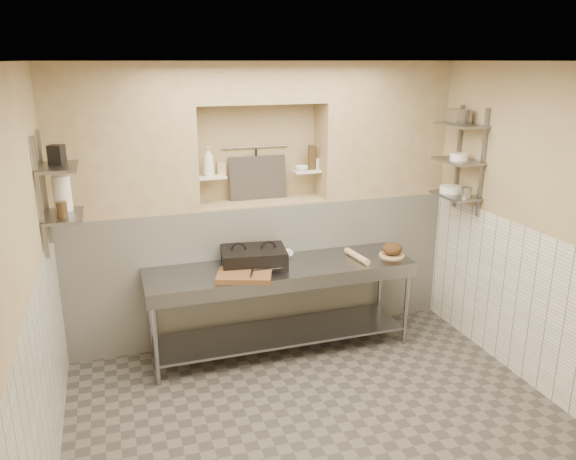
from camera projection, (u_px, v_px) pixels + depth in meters
name	position (u px, v px, depth m)	size (l,w,h in m)	color
floor	(319.00, 424.00, 4.60)	(4.00, 3.90, 0.10)	#534E49
ceiling	(327.00, 53.00, 3.75)	(4.00, 3.90, 0.10)	silver
wall_left	(23.00, 291.00, 3.57)	(0.10, 3.90, 2.80)	tan
wall_right	(547.00, 232.00, 4.78)	(0.10, 3.90, 2.80)	tan
wall_back	(254.00, 197.00, 5.99)	(4.00, 0.10, 2.80)	tan
wall_front	(496.00, 410.00, 2.35)	(4.00, 0.10, 2.80)	tan
backwall_lower	(262.00, 266.00, 5.97)	(4.00, 0.40, 1.40)	white
alcove_sill	(261.00, 202.00, 5.76)	(1.30, 0.40, 0.02)	tan
backwall_pillar_left	(121.00, 140.00, 5.17)	(1.35, 0.40, 1.40)	tan
backwall_pillar_right	(380.00, 129.00, 5.95)	(1.35, 0.40, 1.40)	tan
backwall_header	(259.00, 82.00, 5.42)	(1.30, 0.40, 0.40)	tan
wainscot_left	(47.00, 385.00, 3.79)	(0.02, 3.90, 1.40)	white
wainscot_right	(531.00, 308.00, 4.97)	(0.02, 3.90, 1.40)	white
alcove_shelf_left	(211.00, 177.00, 5.53)	(0.28, 0.16, 0.03)	white
alcove_shelf_right	(307.00, 171.00, 5.83)	(0.28, 0.16, 0.03)	white
utensil_rail	(256.00, 147.00, 5.76)	(0.02, 0.02, 0.70)	gray
hanging_steel	(256.00, 164.00, 5.79)	(0.02, 0.02, 0.30)	black
splash_panel	(258.00, 178.00, 5.79)	(0.60, 0.02, 0.45)	#383330
shelf_rail_left_a	(44.00, 188.00, 4.61)	(0.03, 0.03, 0.95)	slate
shelf_rail_left_b	(40.00, 199.00, 4.25)	(0.03, 0.03, 0.95)	slate
wall_shelf_left_lower	(63.00, 216.00, 4.53)	(0.30, 0.50, 0.03)	slate
wall_shelf_left_upper	(58.00, 167.00, 4.41)	(0.30, 0.50, 0.03)	slate
shelf_rail_right_a	(458.00, 157.00, 5.76)	(0.03, 0.03, 1.05)	slate
shelf_rail_right_b	(482.00, 164.00, 5.40)	(0.03, 0.03, 1.05)	slate
wall_shelf_right_lower	(455.00, 195.00, 5.64)	(0.30, 0.50, 0.03)	slate
wall_shelf_right_mid	(458.00, 161.00, 5.54)	(0.30, 0.50, 0.03)	slate
wall_shelf_right_upper	(461.00, 125.00, 5.44)	(0.30, 0.50, 0.03)	slate
prep_table	(281.00, 291.00, 5.48)	(2.60, 0.70, 0.90)	gray
panini_press	(254.00, 257.00, 5.41)	(0.67, 0.52, 0.17)	black
cutting_board	(244.00, 275.00, 5.12)	(0.49, 0.34, 0.04)	brown
knife_blade	(268.00, 269.00, 5.21)	(0.27, 0.03, 0.01)	gray
tongs	(252.00, 272.00, 5.10)	(0.02, 0.02, 0.24)	gray
mixing_bowl	(282.00, 255.00, 5.64)	(0.23, 0.23, 0.06)	white
rolling_pin	(357.00, 256.00, 5.59)	(0.06, 0.06, 0.41)	tan
bread_board	(392.00, 255.00, 5.69)	(0.26, 0.26, 0.01)	tan
bread_loaf	(392.00, 249.00, 5.67)	(0.21, 0.21, 0.12)	#4C2D19
bottle_soap	(208.00, 161.00, 5.49)	(0.11, 0.11, 0.29)	white
jar_alcove	(221.00, 168.00, 5.59)	(0.08, 0.08, 0.12)	tan
bowl_alcove	(302.00, 168.00, 5.80)	(0.14, 0.14, 0.04)	white
condiment_a	(313.00, 158.00, 5.82)	(0.07, 0.07, 0.24)	#3A2A16
condiment_b	(311.00, 157.00, 5.81)	(0.06, 0.06, 0.25)	#3A2A16
condiment_c	(317.00, 164.00, 5.87)	(0.06, 0.06, 0.11)	white
jug_left	(62.00, 193.00, 4.61)	(0.14, 0.14, 0.29)	white
jar_left	(62.00, 209.00, 4.43)	(0.08, 0.08, 0.13)	#3A2A16
box_left_upper	(57.00, 155.00, 4.44)	(0.11, 0.11, 0.15)	black
bowl_right	(451.00, 189.00, 5.71)	(0.22, 0.22, 0.07)	white
canister_right	(466.00, 193.00, 5.47)	(0.11, 0.11, 0.11)	gray
bowl_right_mid	(459.00, 157.00, 5.52)	(0.18, 0.18, 0.07)	white
basket_right	(458.00, 116.00, 5.48)	(0.17, 0.21, 0.14)	gray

